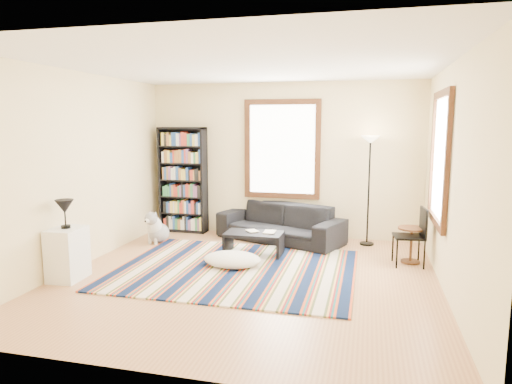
% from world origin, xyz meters
% --- Properties ---
extents(floor, '(5.00, 5.00, 0.10)m').
position_xyz_m(floor, '(0.00, 0.00, -0.05)').
color(floor, tan).
rests_on(floor, ground).
extents(ceiling, '(5.00, 5.00, 0.10)m').
position_xyz_m(ceiling, '(0.00, 0.00, 2.85)').
color(ceiling, white).
rests_on(ceiling, floor).
extents(wall_back, '(5.00, 0.10, 2.80)m').
position_xyz_m(wall_back, '(0.00, 2.55, 1.40)').
color(wall_back, beige).
rests_on(wall_back, floor).
extents(wall_front, '(5.00, 0.10, 2.80)m').
position_xyz_m(wall_front, '(0.00, -2.55, 1.40)').
color(wall_front, beige).
rests_on(wall_front, floor).
extents(wall_left, '(0.10, 5.00, 2.80)m').
position_xyz_m(wall_left, '(-2.55, 0.00, 1.40)').
color(wall_left, beige).
rests_on(wall_left, floor).
extents(wall_right, '(0.10, 5.00, 2.80)m').
position_xyz_m(wall_right, '(2.55, 0.00, 1.40)').
color(wall_right, beige).
rests_on(wall_right, floor).
extents(window_back, '(1.20, 0.06, 1.60)m').
position_xyz_m(window_back, '(0.00, 2.47, 1.60)').
color(window_back, white).
rests_on(window_back, wall_back).
extents(window_right, '(0.06, 1.20, 1.60)m').
position_xyz_m(window_right, '(2.47, 0.80, 1.60)').
color(window_right, white).
rests_on(window_right, wall_right).
extents(rug, '(3.33, 2.67, 0.02)m').
position_xyz_m(rug, '(-0.24, 0.29, 0.01)').
color(rug, '#0B1839').
rests_on(rug, floor).
extents(sofa, '(2.40, 1.61, 0.65)m').
position_xyz_m(sofa, '(0.05, 2.05, 0.33)').
color(sofa, black).
rests_on(sofa, floor).
extents(bookshelf, '(0.90, 0.30, 2.00)m').
position_xyz_m(bookshelf, '(-1.89, 2.32, 1.00)').
color(bookshelf, black).
rests_on(bookshelf, floor).
extents(coffee_table, '(1.01, 0.76, 0.36)m').
position_xyz_m(coffee_table, '(-0.18, 1.09, 0.18)').
color(coffee_table, black).
rests_on(coffee_table, floor).
extents(book_a, '(0.26, 0.25, 0.02)m').
position_xyz_m(book_a, '(-0.28, 1.09, 0.37)').
color(book_a, beige).
rests_on(book_a, coffee_table).
extents(book_b, '(0.25, 0.19, 0.02)m').
position_xyz_m(book_b, '(-0.03, 1.14, 0.37)').
color(book_b, beige).
rests_on(book_b, coffee_table).
extents(floor_cushion, '(1.01, 0.89, 0.21)m').
position_xyz_m(floor_cushion, '(-0.34, 0.42, 0.11)').
color(floor_cushion, beige).
rests_on(floor_cushion, floor).
extents(floor_lamp, '(0.39, 0.39, 1.86)m').
position_xyz_m(floor_lamp, '(1.56, 2.15, 0.93)').
color(floor_lamp, black).
rests_on(floor_lamp, floor).
extents(side_table, '(0.53, 0.53, 0.54)m').
position_xyz_m(side_table, '(2.20, 1.24, 0.27)').
color(side_table, '#472411').
rests_on(side_table, floor).
extents(folding_chair, '(0.46, 0.45, 0.86)m').
position_xyz_m(folding_chair, '(2.15, 1.11, 0.43)').
color(folding_chair, black).
rests_on(folding_chair, floor).
extents(white_cabinet, '(0.41, 0.52, 0.70)m').
position_xyz_m(white_cabinet, '(-2.30, -0.64, 0.35)').
color(white_cabinet, white).
rests_on(white_cabinet, floor).
extents(table_lamp, '(0.28, 0.28, 0.38)m').
position_xyz_m(table_lamp, '(-2.30, -0.64, 0.89)').
color(table_lamp, black).
rests_on(table_lamp, white_cabinet).
extents(dog, '(0.51, 0.63, 0.56)m').
position_xyz_m(dog, '(-1.99, 1.43, 0.28)').
color(dog, '#B6B6B6').
rests_on(dog, floor).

